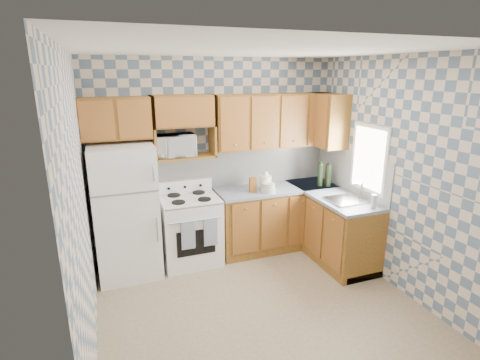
{
  "coord_description": "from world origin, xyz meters",
  "views": [
    {
      "loc": [
        -1.47,
        -3.31,
        2.51
      ],
      "look_at": [
        0.05,
        0.75,
        1.25
      ],
      "focal_mm": 28.0,
      "sensor_mm": 36.0,
      "label": 1
    }
  ],
  "objects_px": {
    "stove_body": "(190,231)",
    "microwave": "(175,145)",
    "refrigerator": "(126,212)",
    "electric_kettle": "(266,182)"
  },
  "relations": [
    {
      "from": "microwave",
      "to": "electric_kettle",
      "type": "xyz_separation_m",
      "value": [
        1.21,
        -0.21,
        -0.57
      ]
    },
    {
      "from": "stove_body",
      "to": "refrigerator",
      "type": "bearing_deg",
      "value": -178.22
    },
    {
      "from": "refrigerator",
      "to": "stove_body",
      "type": "distance_m",
      "value": 0.89
    },
    {
      "from": "refrigerator",
      "to": "electric_kettle",
      "type": "xyz_separation_m",
      "value": [
        1.89,
        -0.0,
        0.18
      ]
    },
    {
      "from": "refrigerator",
      "to": "stove_body",
      "type": "height_order",
      "value": "refrigerator"
    },
    {
      "from": "microwave",
      "to": "refrigerator",
      "type": "bearing_deg",
      "value": -160.3
    },
    {
      "from": "refrigerator",
      "to": "stove_body",
      "type": "relative_size",
      "value": 1.87
    },
    {
      "from": "stove_body",
      "to": "microwave",
      "type": "bearing_deg",
      "value": 123.14
    },
    {
      "from": "electric_kettle",
      "to": "microwave",
      "type": "bearing_deg",
      "value": 170.28
    },
    {
      "from": "microwave",
      "to": "electric_kettle",
      "type": "height_order",
      "value": "microwave"
    }
  ]
}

